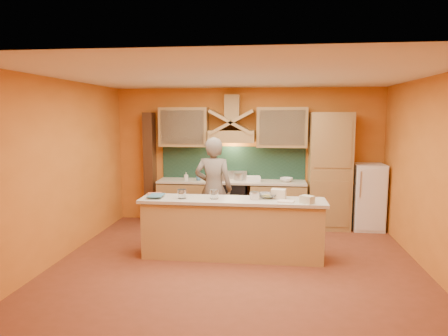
# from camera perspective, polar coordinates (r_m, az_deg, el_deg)

# --- Properties ---
(floor) EXTENTS (5.50, 5.00, 0.01)m
(floor) POSITION_cam_1_polar(r_m,az_deg,el_deg) (6.23, 1.82, -13.57)
(floor) COLOR brown
(floor) RESTS_ON ground
(ceiling) EXTENTS (5.50, 5.00, 0.01)m
(ceiling) POSITION_cam_1_polar(r_m,az_deg,el_deg) (5.83, 1.94, 13.02)
(ceiling) COLOR white
(ceiling) RESTS_ON wall_back
(wall_back) EXTENTS (5.50, 0.02, 2.80)m
(wall_back) POSITION_cam_1_polar(r_m,az_deg,el_deg) (8.34, 3.34, 1.75)
(wall_back) COLOR orange
(wall_back) RESTS_ON floor
(wall_front) EXTENTS (5.50, 0.02, 2.80)m
(wall_front) POSITION_cam_1_polar(r_m,az_deg,el_deg) (3.43, -1.70, -6.73)
(wall_front) COLOR orange
(wall_front) RESTS_ON floor
(wall_left) EXTENTS (0.02, 5.00, 2.80)m
(wall_left) POSITION_cam_1_polar(r_m,az_deg,el_deg) (6.69, -22.32, -0.27)
(wall_left) COLOR orange
(wall_left) RESTS_ON floor
(wall_right) EXTENTS (0.02, 5.00, 2.80)m
(wall_right) POSITION_cam_1_polar(r_m,az_deg,el_deg) (6.27, 27.80, -1.06)
(wall_right) COLOR orange
(wall_right) RESTS_ON floor
(base_cabinet_left) EXTENTS (1.10, 0.60, 0.86)m
(base_cabinet_left) POSITION_cam_1_polar(r_m,az_deg,el_deg) (8.37, -5.44, -4.98)
(base_cabinet_left) COLOR #A27D4A
(base_cabinet_left) RESTS_ON floor
(base_cabinet_right) EXTENTS (1.10, 0.60, 0.86)m
(base_cabinet_right) POSITION_cam_1_polar(r_m,az_deg,el_deg) (8.19, 7.72, -5.30)
(base_cabinet_right) COLOR #A27D4A
(base_cabinet_right) RESTS_ON floor
(counter_top) EXTENTS (3.00, 0.62, 0.04)m
(counter_top) POSITION_cam_1_polar(r_m,az_deg,el_deg) (8.14, 1.07, -1.94)
(counter_top) COLOR beige
(counter_top) RESTS_ON base_cabinet_left
(stove) EXTENTS (0.60, 0.58, 0.90)m
(stove) POSITION_cam_1_polar(r_m,az_deg,el_deg) (8.22, 1.06, -5.04)
(stove) COLOR black
(stove) RESTS_ON floor
(backsplash) EXTENTS (3.00, 0.03, 0.70)m
(backsplash) POSITION_cam_1_polar(r_m,az_deg,el_deg) (8.37, 1.27, 0.74)
(backsplash) COLOR #163227
(backsplash) RESTS_ON wall_back
(range_hood) EXTENTS (0.92, 0.50, 0.24)m
(range_hood) POSITION_cam_1_polar(r_m,az_deg,el_deg) (8.09, 1.12, 4.56)
(range_hood) COLOR #A27D4A
(range_hood) RESTS_ON wall_back
(hood_chimney) EXTENTS (0.30, 0.30, 0.50)m
(hood_chimney) POSITION_cam_1_polar(r_m,az_deg,el_deg) (8.18, 1.20, 8.66)
(hood_chimney) COLOR #A27D4A
(hood_chimney) RESTS_ON wall_back
(upper_cabinet_left) EXTENTS (1.00, 0.35, 0.80)m
(upper_cabinet_left) POSITION_cam_1_polar(r_m,az_deg,el_deg) (8.31, -5.74, 5.84)
(upper_cabinet_left) COLOR #A27D4A
(upper_cabinet_left) RESTS_ON wall_back
(upper_cabinet_right) EXTENTS (1.00, 0.35, 0.80)m
(upper_cabinet_right) POSITION_cam_1_polar(r_m,az_deg,el_deg) (8.12, 8.26, 5.76)
(upper_cabinet_right) COLOR #A27D4A
(upper_cabinet_right) RESTS_ON wall_back
(pantry_column) EXTENTS (0.80, 0.60, 2.30)m
(pantry_column) POSITION_cam_1_polar(r_m,az_deg,el_deg) (8.14, 14.86, -0.41)
(pantry_column) COLOR #A27D4A
(pantry_column) RESTS_ON floor
(fridge) EXTENTS (0.58, 0.60, 1.30)m
(fridge) POSITION_cam_1_polar(r_m,az_deg,el_deg) (8.37, 19.85, -3.88)
(fridge) COLOR white
(fridge) RESTS_ON floor
(trim_column_left) EXTENTS (0.20, 0.30, 2.30)m
(trim_column_left) POSITION_cam_1_polar(r_m,az_deg,el_deg) (8.59, -10.51, 0.12)
(trim_column_left) COLOR #472816
(trim_column_left) RESTS_ON floor
(island_body) EXTENTS (2.80, 0.55, 0.88)m
(island_body) POSITION_cam_1_polar(r_m,az_deg,el_deg) (6.38, 1.16, -8.88)
(island_body) COLOR tan
(island_body) RESTS_ON floor
(island_top) EXTENTS (2.90, 0.62, 0.05)m
(island_top) POSITION_cam_1_polar(r_m,az_deg,el_deg) (6.26, 1.18, -4.66)
(island_top) COLOR beige
(island_top) RESTS_ON island_body
(person) EXTENTS (0.70, 0.48, 1.86)m
(person) POSITION_cam_1_polar(r_m,az_deg,el_deg) (7.13, -1.51, -3.04)
(person) COLOR #70665B
(person) RESTS_ON floor
(pot_large) EXTENTS (0.30, 0.30, 0.17)m
(pot_large) POSITION_cam_1_polar(r_m,az_deg,el_deg) (8.04, -0.33, -1.46)
(pot_large) COLOR silver
(pot_large) RESTS_ON stove
(pot_small) EXTENTS (0.23, 0.23, 0.14)m
(pot_small) POSITION_cam_1_polar(r_m,az_deg,el_deg) (8.17, 2.10, -1.39)
(pot_small) COLOR silver
(pot_small) RESTS_ON stove
(soap_bottle_a) EXTENTS (0.10, 0.10, 0.17)m
(soap_bottle_a) POSITION_cam_1_polar(r_m,az_deg,el_deg) (8.20, -5.44, -1.18)
(soap_bottle_a) COLOR beige
(soap_bottle_a) RESTS_ON counter_top
(soap_bottle_b) EXTENTS (0.13, 0.13, 0.25)m
(soap_bottle_b) POSITION_cam_1_polar(r_m,az_deg,el_deg) (8.14, -3.67, -0.92)
(soap_bottle_b) COLOR #34638F
(soap_bottle_b) RESTS_ON counter_top
(bowl_back) EXTENTS (0.31, 0.31, 0.08)m
(bowl_back) POSITION_cam_1_polar(r_m,az_deg,el_deg) (8.09, 8.90, -1.66)
(bowl_back) COLOR white
(bowl_back) RESTS_ON counter_top
(dish_rack) EXTENTS (0.30, 0.25, 0.10)m
(dish_rack) POSITION_cam_1_polar(r_m,az_deg,el_deg) (8.10, 4.23, -1.51)
(dish_rack) COLOR white
(dish_rack) RESTS_ON counter_top
(book_lower) EXTENTS (0.31, 0.36, 0.03)m
(book_lower) POSITION_cam_1_polar(r_m,az_deg,el_deg) (6.59, -10.81, -3.82)
(book_lower) COLOR #BE6244
(book_lower) RESTS_ON island_top
(book_upper) EXTENTS (0.23, 0.32, 0.02)m
(book_upper) POSITION_cam_1_polar(r_m,az_deg,el_deg) (6.46, -10.65, -3.87)
(book_upper) COLOR teal
(book_upper) RESTS_ON island_top
(jar_large) EXTENTS (0.15, 0.15, 0.14)m
(jar_large) POSITION_cam_1_polar(r_m,az_deg,el_deg) (6.31, -6.04, -3.70)
(jar_large) COLOR white
(jar_large) RESTS_ON island_top
(jar_small) EXTENTS (0.16, 0.16, 0.15)m
(jar_small) POSITION_cam_1_polar(r_m,az_deg,el_deg) (6.24, -1.42, -3.77)
(jar_small) COLOR white
(jar_small) RESTS_ON island_top
(kitchen_scale) EXTENTS (0.15, 0.15, 0.10)m
(kitchen_scale) POSITION_cam_1_polar(r_m,az_deg,el_deg) (6.23, 4.37, -4.01)
(kitchen_scale) COLOR silver
(kitchen_scale) RESTS_ON island_top
(mixing_bowl) EXTENTS (0.32, 0.32, 0.07)m
(mixing_bowl) POSITION_cam_1_polar(r_m,az_deg,el_deg) (6.35, 6.18, -3.95)
(mixing_bowl) COLOR silver
(mixing_bowl) RESTS_ON island_top
(cloth) EXTENTS (0.27, 0.22, 0.02)m
(cloth) POSITION_cam_1_polar(r_m,az_deg,el_deg) (6.12, 8.86, -4.71)
(cloth) COLOR beige
(cloth) RESTS_ON island_top
(grocery_bag_a) EXTENTS (0.25, 0.21, 0.14)m
(grocery_bag_a) POSITION_cam_1_polar(r_m,az_deg,el_deg) (6.35, 7.79, -3.66)
(grocery_bag_a) COLOR beige
(grocery_bag_a) RESTS_ON island_top
(grocery_bag_b) EXTENTS (0.24, 0.23, 0.11)m
(grocery_bag_b) POSITION_cam_1_polar(r_m,az_deg,el_deg) (6.07, 11.80, -4.43)
(grocery_bag_b) COLOR beige
(grocery_bag_b) RESTS_ON island_top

